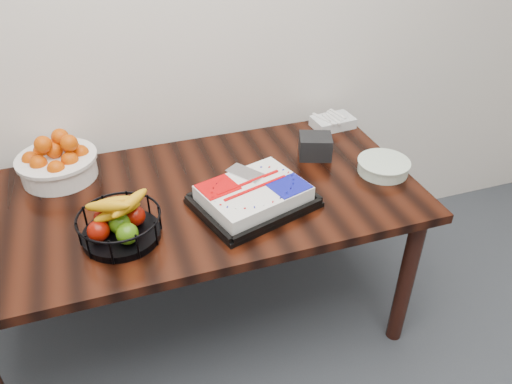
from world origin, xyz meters
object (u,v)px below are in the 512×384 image
object	(u,v)px
table	(196,211)
cake_tray	(253,196)
tangerine_bowl	(56,159)
napkin_box	(315,146)
fruit_basket	(120,223)
plate_stack	(383,166)

from	to	relation	value
table	cake_tray	distance (m)	0.28
tangerine_bowl	napkin_box	distance (m)	1.10
table	cake_tray	world-z (taller)	cake_tray
fruit_basket	napkin_box	bearing A→B (deg)	18.86
cake_tray	napkin_box	xyz separation A→B (m)	(0.38, 0.26, 0.01)
tangerine_bowl	fruit_basket	xyz separation A→B (m)	(0.20, -0.49, -0.02)
table	plate_stack	xyz separation A→B (m)	(0.80, -0.10, 0.11)
cake_tray	plate_stack	xyz separation A→B (m)	(0.60, 0.05, -0.01)
fruit_basket	napkin_box	size ratio (longest dim) A/B	2.09
table	fruit_basket	size ratio (longest dim) A/B	6.13
table	tangerine_bowl	distance (m)	0.61
tangerine_bowl	table	bearing A→B (deg)	-31.07
napkin_box	table	bearing A→B (deg)	-168.43
plate_stack	cake_tray	bearing A→B (deg)	-175.45
napkin_box	plate_stack	bearing A→B (deg)	-44.19
fruit_basket	plate_stack	size ratio (longest dim) A/B	1.32
table	tangerine_bowl	bearing A→B (deg)	148.93
table	cake_tray	xyz separation A→B (m)	(0.20, -0.14, 0.13)
tangerine_bowl	napkin_box	bearing A→B (deg)	-9.70
plate_stack	fruit_basket	bearing A→B (deg)	-175.52
cake_tray	tangerine_bowl	bearing A→B (deg)	147.62
cake_tray	napkin_box	world-z (taller)	napkin_box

